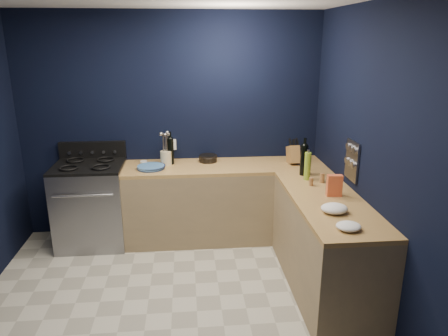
{
  "coord_description": "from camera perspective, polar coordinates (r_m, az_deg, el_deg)",
  "views": [
    {
      "loc": [
        0.17,
        -3.16,
        2.3
      ],
      "look_at": [
        0.55,
        1.0,
        1.0
      ],
      "focal_mm": 33.7,
      "sensor_mm": 36.0,
      "label": 1
    }
  ],
  "objects": [
    {
      "name": "ramekin",
      "position": [
        4.96,
        -10.83,
        0.76
      ],
      "size": [
        0.09,
        0.09,
        0.03
      ],
      "primitive_type": "cylinder",
      "rotation": [
        0.0,
        0.0,
        0.17
      ],
      "color": "white",
      "rests_on": "top_back"
    },
    {
      "name": "knife_block",
      "position": [
        4.93,
        9.35,
        1.79
      ],
      "size": [
        0.12,
        0.24,
        0.25
      ],
      "primitive_type": "cube",
      "rotation": [
        -0.31,
        0.0,
        0.06
      ],
      "color": "brown",
      "rests_on": "top_back"
    },
    {
      "name": "gas_range",
      "position": [
        5.06,
        -17.47,
        -4.9
      ],
      "size": [
        0.76,
        0.66,
        0.92
      ],
      "primitive_type": "cube",
      "color": "gray",
      "rests_on": "floor"
    },
    {
      "name": "wall_front",
      "position": [
        1.73,
        -10.37,
        -18.4
      ],
      "size": [
        3.5,
        0.02,
        2.6
      ],
      "primitive_type": "cube",
      "color": "black",
      "rests_on": "ground"
    },
    {
      "name": "spice_jar_near",
      "position": [
        4.34,
        13.16,
        -1.31
      ],
      "size": [
        0.06,
        0.06,
        0.1
      ],
      "primitive_type": "cylinder",
      "rotation": [
        0.0,
        0.0,
        0.29
      ],
      "color": "olive",
      "rests_on": "top_right"
    },
    {
      "name": "top_back",
      "position": [
        4.83,
        0.12,
        0.18
      ],
      "size": [
        2.3,
        0.63,
        0.04
      ],
      "primitive_type": "cube",
      "color": "brown",
      "rests_on": "cab_back"
    },
    {
      "name": "crouton_bag",
      "position": [
        3.99,
        14.74,
        -2.31
      ],
      "size": [
        0.14,
        0.07,
        0.2
      ],
      "primitive_type": "cube",
      "rotation": [
        0.0,
        0.0,
        -0.08
      ],
      "color": "#B30A2B",
      "rests_on": "top_right"
    },
    {
      "name": "backguard",
      "position": [
        5.16,
        -17.39,
        2.35
      ],
      "size": [
        0.76,
        0.06,
        0.2
      ],
      "primitive_type": "cube",
      "color": "black",
      "rests_on": "gas_range"
    },
    {
      "name": "wall_back",
      "position": [
        5.02,
        -7.09,
        5.67
      ],
      "size": [
        3.5,
        0.02,
        2.6
      ],
      "primitive_type": "cube",
      "color": "black",
      "rests_on": "ground"
    },
    {
      "name": "utensil_crock",
      "position": [
        4.86,
        -7.87,
        1.37
      ],
      "size": [
        0.15,
        0.15,
        0.16
      ],
      "primitive_type": "cylinder",
      "rotation": [
        0.0,
        0.0,
        0.14
      ],
      "color": "beige",
      "rests_on": "top_back"
    },
    {
      "name": "cab_right",
      "position": [
        4.12,
        13.51,
        -10.23
      ],
      "size": [
        0.63,
        1.67,
        0.86
      ],
      "primitive_type": "cube",
      "color": "#8C7450",
      "rests_on": "floor"
    },
    {
      "name": "wine_bottle_back",
      "position": [
        4.86,
        -7.25,
        2.26
      ],
      "size": [
        0.09,
        0.09,
        0.3
      ],
      "primitive_type": "cylinder",
      "rotation": [
        0.0,
        0.0,
        -0.31
      ],
      "color": "black",
      "rests_on": "top_back"
    },
    {
      "name": "towel_front",
      "position": [
        3.63,
        14.74,
        -5.32
      ],
      "size": [
        0.28,
        0.26,
        0.08
      ],
      "primitive_type": "ellipsoid",
      "rotation": [
        0.0,
        0.0,
        0.37
      ],
      "color": "white",
      "rests_on": "top_right"
    },
    {
      "name": "plate_stack",
      "position": [
        4.75,
        -9.9,
        0.11
      ],
      "size": [
        0.31,
        0.31,
        0.04
      ],
      "primitive_type": "cylinder",
      "rotation": [
        0.0,
        0.0,
        0.04
      ],
      "color": "#3E63A9",
      "rests_on": "top_back"
    },
    {
      "name": "cooktop",
      "position": [
        4.9,
        -17.97,
        0.26
      ],
      "size": [
        0.76,
        0.66,
        0.03
      ],
      "primitive_type": "cube",
      "color": "black",
      "rests_on": "gas_range"
    },
    {
      "name": "lemon_basket",
      "position": [
        4.95,
        -2.17,
        1.31
      ],
      "size": [
        0.26,
        0.26,
        0.08
      ],
      "primitive_type": "cylinder",
      "rotation": [
        0.0,
        0.0,
        0.3
      ],
      "color": "black",
      "rests_on": "top_back"
    },
    {
      "name": "floor",
      "position": [
        3.92,
        -7.07,
        -19.0
      ],
      "size": [
        3.5,
        3.5,
        0.02
      ],
      "primitive_type": "cube",
      "color": "#B4AF9D",
      "rests_on": "ground"
    },
    {
      "name": "spice_jar_far",
      "position": [
        4.23,
        11.73,
        -1.83
      ],
      "size": [
        0.05,
        0.05,
        0.08
      ],
      "primitive_type": "cylinder",
      "rotation": [
        0.0,
        0.0,
        -0.09
      ],
      "color": "olive",
      "rests_on": "top_right"
    },
    {
      "name": "cab_back",
      "position": [
        4.98,
        0.12,
        -4.77
      ],
      "size": [
        2.3,
        0.63,
        0.86
      ],
      "primitive_type": "cube",
      "color": "#8C7450",
      "rests_on": "floor"
    },
    {
      "name": "wall_outlet",
      "position": [
        5.05,
        -7.01,
        3.18
      ],
      "size": [
        0.09,
        0.02,
        0.13
      ],
      "primitive_type": "cube",
      "color": "white",
      "rests_on": "wall_back"
    },
    {
      "name": "towel_end",
      "position": [
        3.36,
        16.54,
        -7.58
      ],
      "size": [
        0.2,
        0.18,
        0.06
      ],
      "primitive_type": "ellipsoid",
      "rotation": [
        0.0,
        0.0,
        -0.03
      ],
      "color": "white",
      "rests_on": "top_right"
    },
    {
      "name": "oil_bottle",
      "position": [
        4.37,
        11.26,
        0.25
      ],
      "size": [
        0.07,
        0.07,
        0.29
      ],
      "primitive_type": "cylinder",
      "rotation": [
        0.0,
        0.0,
        0.06
      ],
      "color": "olive",
      "rests_on": "top_right"
    },
    {
      "name": "top_right",
      "position": [
        3.93,
        13.96,
        -4.4
      ],
      "size": [
        0.63,
        1.67,
        0.04
      ],
      "primitive_type": "cube",
      "color": "brown",
      "rests_on": "cab_right"
    },
    {
      "name": "oven_door",
      "position": [
        4.78,
        -18.21,
        -6.42
      ],
      "size": [
        0.59,
        0.02,
        0.42
      ],
      "primitive_type": "cube",
      "color": "black",
      "rests_on": "gas_range"
    },
    {
      "name": "wall_right",
      "position": [
        3.68,
        20.65,
        0.36
      ],
      "size": [
        0.02,
        3.5,
        2.6
      ],
      "primitive_type": "cube",
      "color": "black",
      "rests_on": "ground"
    },
    {
      "name": "spice_panel",
      "position": [
        4.18,
        16.99,
        0.97
      ],
      "size": [
        0.02,
        0.28,
        0.38
      ],
      "primitive_type": "cube",
      "color": "gray",
      "rests_on": "wall_right"
    },
    {
      "name": "wine_bottle_right",
      "position": [
        4.51,
        10.79,
        1.04
      ],
      "size": [
        0.09,
        0.09,
        0.32
      ],
      "primitive_type": "cylinder",
      "rotation": [
        0.0,
        0.0,
        0.21
      ],
      "color": "black",
      "rests_on": "top_right"
    }
  ]
}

